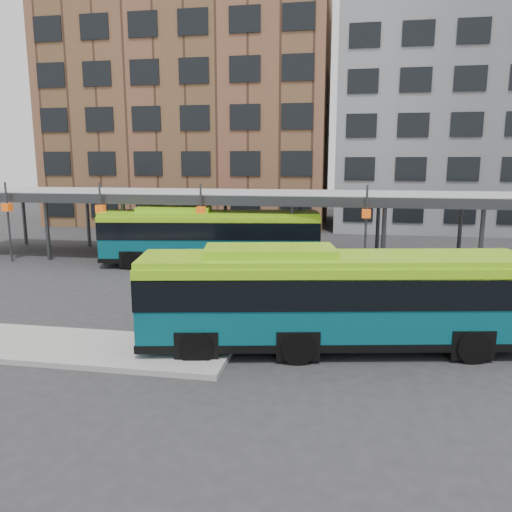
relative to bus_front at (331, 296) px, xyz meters
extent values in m
plane|color=#28282B|center=(-4.52, 1.45, -1.76)|extent=(120.00, 120.00, 0.00)
cube|color=gray|center=(-10.02, -1.55, -1.67)|extent=(14.00, 3.00, 0.18)
cube|color=#999B9E|center=(-4.52, 14.45, 2.24)|extent=(40.00, 6.00, 0.35)
cube|color=#383A3D|center=(-4.52, 11.45, 2.09)|extent=(40.00, 0.15, 0.55)
cylinder|color=#383A3D|center=(-22.52, 16.95, 0.14)|extent=(0.24, 0.24, 3.80)
cylinder|color=#383A3D|center=(-17.52, 11.95, 0.14)|extent=(0.24, 0.24, 3.80)
cylinder|color=#383A3D|center=(-17.52, 16.95, 0.14)|extent=(0.24, 0.24, 3.80)
cylinder|color=#383A3D|center=(-12.52, 11.95, 0.14)|extent=(0.24, 0.24, 3.80)
cylinder|color=#383A3D|center=(-12.52, 16.95, 0.14)|extent=(0.24, 0.24, 3.80)
cylinder|color=#383A3D|center=(-7.52, 11.95, 0.14)|extent=(0.24, 0.24, 3.80)
cylinder|color=#383A3D|center=(-7.52, 16.95, 0.14)|extent=(0.24, 0.24, 3.80)
cylinder|color=#383A3D|center=(-2.52, 11.95, 0.14)|extent=(0.24, 0.24, 3.80)
cylinder|color=#383A3D|center=(-2.52, 16.95, 0.14)|extent=(0.24, 0.24, 3.80)
cylinder|color=#383A3D|center=(2.48, 11.95, 0.14)|extent=(0.24, 0.24, 3.80)
cylinder|color=#383A3D|center=(2.48, 16.95, 0.14)|extent=(0.24, 0.24, 3.80)
cylinder|color=#383A3D|center=(7.48, 11.95, 0.14)|extent=(0.24, 0.24, 3.80)
cylinder|color=#383A3D|center=(7.48, 16.95, 0.14)|extent=(0.24, 0.24, 3.80)
cylinder|color=#383A3D|center=(-19.52, 11.15, 0.64)|extent=(0.12, 0.12, 4.80)
cube|color=#EE530E|center=(-19.52, 11.15, 1.54)|extent=(0.45, 0.45, 0.45)
cylinder|color=#383A3D|center=(-13.52, 11.15, 0.64)|extent=(0.12, 0.12, 4.80)
cube|color=#EE530E|center=(-13.52, 11.15, 1.54)|extent=(0.45, 0.45, 0.45)
cylinder|color=#383A3D|center=(-7.52, 11.15, 0.64)|extent=(0.12, 0.12, 4.80)
cube|color=#EE530E|center=(-7.52, 11.15, 1.54)|extent=(0.45, 0.45, 0.45)
cylinder|color=#383A3D|center=(1.48, 11.15, 0.64)|extent=(0.12, 0.12, 4.80)
cube|color=#EE530E|center=(1.48, 11.15, 1.54)|extent=(0.45, 0.45, 0.45)
cube|color=brown|center=(-14.52, 33.45, 9.24)|extent=(26.00, 14.00, 22.00)
cube|color=slate|center=(11.48, 33.45, 8.24)|extent=(24.00, 14.00, 20.00)
cube|color=#084E5A|center=(0.05, 0.01, -0.13)|extent=(12.44, 4.79, 2.54)
cube|color=black|center=(0.05, 0.01, 0.37)|extent=(12.50, 4.85, 0.96)
cube|color=#84CB14|center=(0.05, 0.01, 1.24)|extent=(12.42, 4.69, 0.20)
cube|color=#84CB14|center=(-1.95, -0.37, 1.44)|extent=(4.33, 2.56, 0.36)
cube|color=black|center=(0.05, 0.01, -1.28)|extent=(12.51, 4.86, 0.24)
cylinder|color=black|center=(4.27, -0.44, -1.25)|extent=(1.05, 0.49, 1.01)
cylinder|color=black|center=(3.80, 1.99, -1.25)|extent=(1.05, 0.49, 1.01)
cylinder|color=black|center=(-0.91, -1.44, -1.25)|extent=(1.05, 0.49, 1.01)
cylinder|color=black|center=(-1.38, 1.00, -1.25)|extent=(1.05, 0.49, 1.01)
cylinder|color=black|center=(-3.91, -2.01, -1.25)|extent=(1.05, 0.49, 1.01)
cylinder|color=black|center=(-4.37, 0.42, -1.25)|extent=(1.05, 0.49, 1.01)
cube|color=#084E5A|center=(-7.27, 12.14, -0.10)|extent=(12.67, 4.43, 2.59)
cube|color=black|center=(-7.27, 12.14, 0.42)|extent=(12.73, 4.50, 0.98)
cube|color=#84CB14|center=(-7.27, 12.14, 1.30)|extent=(12.66, 4.33, 0.21)
cube|color=#84CB14|center=(-9.32, 11.83, 1.50)|extent=(4.38, 2.47, 0.36)
cube|color=black|center=(-7.27, 12.14, -1.27)|extent=(12.74, 4.50, 0.25)
cylinder|color=black|center=(-2.99, 11.52, -1.24)|extent=(1.07, 0.46, 1.04)
cylinder|color=black|center=(-3.37, 14.02, -1.24)|extent=(1.07, 0.46, 1.04)
cylinder|color=black|center=(-8.31, 10.71, -1.24)|extent=(1.07, 0.46, 1.04)
cylinder|color=black|center=(-8.69, 13.20, -1.24)|extent=(1.07, 0.46, 1.04)
cylinder|color=black|center=(-11.38, 10.24, -1.24)|extent=(1.07, 0.46, 1.04)
cylinder|color=black|center=(-11.76, 12.74, -1.24)|extent=(1.07, 0.46, 1.04)
imported|color=slate|center=(6.42, 13.81, -1.29)|extent=(1.82, 0.80, 0.93)
imported|color=slate|center=(7.44, 13.24, -1.27)|extent=(1.64, 0.55, 0.97)
imported|color=slate|center=(7.63, 13.25, -1.33)|extent=(1.69, 0.75, 0.86)
imported|color=slate|center=(8.52, 13.49, -1.28)|extent=(1.61, 0.59, 0.95)
imported|color=slate|center=(8.74, 13.62, -1.29)|extent=(1.80, 0.72, 0.93)
camera|label=1|loc=(0.30, -15.60, 4.26)|focal=35.00mm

